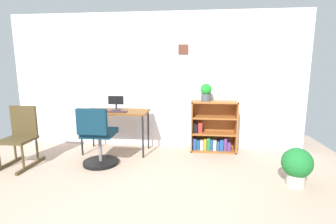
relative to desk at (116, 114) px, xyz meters
name	(u,v)px	position (x,y,z in m)	size (l,w,h in m)	color
ground_plane	(122,208)	(0.60, -1.70, -0.66)	(6.24, 6.24, 0.00)	tan
wall_back	(155,81)	(0.60, 0.45, 0.52)	(5.20, 0.12, 2.36)	white
desk	(116,114)	(0.00, 0.00, 0.00)	(1.10, 0.54, 0.71)	brown
monitor	(116,103)	(-0.01, 0.07, 0.18)	(0.26, 0.16, 0.24)	#262628
keyboard	(114,112)	(0.02, -0.13, 0.07)	(0.43, 0.11, 0.02)	#342029
office_chair	(98,141)	(-0.07, -0.63, -0.27)	(0.52, 0.55, 0.88)	black
rocking_chair	(20,136)	(-1.22, -0.70, -0.21)	(0.42, 0.64, 0.87)	#47391F
bookshelf_low	(212,129)	(1.62, 0.26, -0.28)	(0.77, 0.30, 0.87)	#9C5929
potted_plant_on_shelf	(206,92)	(1.50, 0.20, 0.37)	(0.19, 0.19, 0.30)	#474C51
potted_plant_floor	(297,165)	(2.56, -0.97, -0.39)	(0.36, 0.36, 0.47)	#B7B2A8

